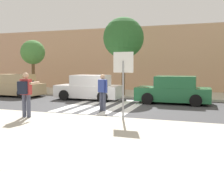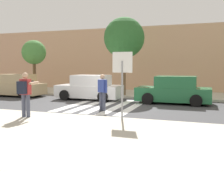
# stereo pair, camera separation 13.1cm
# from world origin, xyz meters

# --- Properties ---
(ground_plane) EXTENTS (120.00, 120.00, 0.00)m
(ground_plane) POSITION_xyz_m (0.00, 0.00, 0.00)
(ground_plane) COLOR #424244
(sidewalk_near) EXTENTS (60.00, 6.00, 0.14)m
(sidewalk_near) POSITION_xyz_m (0.00, -6.20, 0.07)
(sidewalk_near) COLOR beige
(sidewalk_near) RESTS_ON ground
(sidewalk_far) EXTENTS (60.00, 4.80, 0.14)m
(sidewalk_far) POSITION_xyz_m (0.00, 6.00, 0.07)
(sidewalk_far) COLOR beige
(sidewalk_far) RESTS_ON ground
(building_facade_far) EXTENTS (56.00, 4.00, 5.34)m
(building_facade_far) POSITION_xyz_m (0.00, 10.40, 2.67)
(building_facade_far) COLOR tan
(building_facade_far) RESTS_ON ground
(crosswalk_stripe_0) EXTENTS (0.44, 5.20, 0.01)m
(crosswalk_stripe_0) POSITION_xyz_m (-1.60, 0.20, 0.00)
(crosswalk_stripe_0) COLOR silver
(crosswalk_stripe_0) RESTS_ON ground
(crosswalk_stripe_1) EXTENTS (0.44, 5.20, 0.01)m
(crosswalk_stripe_1) POSITION_xyz_m (-0.80, 0.20, 0.00)
(crosswalk_stripe_1) COLOR silver
(crosswalk_stripe_1) RESTS_ON ground
(crosswalk_stripe_2) EXTENTS (0.44, 5.20, 0.01)m
(crosswalk_stripe_2) POSITION_xyz_m (0.00, 0.20, 0.00)
(crosswalk_stripe_2) COLOR silver
(crosswalk_stripe_2) RESTS_ON ground
(crosswalk_stripe_3) EXTENTS (0.44, 5.20, 0.01)m
(crosswalk_stripe_3) POSITION_xyz_m (0.80, 0.20, 0.00)
(crosswalk_stripe_3) COLOR silver
(crosswalk_stripe_3) RESTS_ON ground
(crosswalk_stripe_4) EXTENTS (0.44, 5.20, 0.01)m
(crosswalk_stripe_4) POSITION_xyz_m (1.60, 0.20, 0.00)
(crosswalk_stripe_4) COLOR silver
(crosswalk_stripe_4) RESTS_ON ground
(stop_sign) EXTENTS (0.76, 0.08, 2.49)m
(stop_sign) POSITION_xyz_m (2.17, -3.48, 1.96)
(stop_sign) COLOR gray
(stop_sign) RESTS_ON sidewalk_near
(photographer_with_backpack) EXTENTS (0.61, 0.86, 1.72)m
(photographer_with_backpack) POSITION_xyz_m (-1.46, -4.40, 1.17)
(photographer_with_backpack) COLOR #474C60
(photographer_with_backpack) RESTS_ON sidewalk_near
(pedestrian_crossing) EXTENTS (0.55, 0.36, 1.72)m
(pedestrian_crossing) POSITION_xyz_m (0.50, -1.27, 0.97)
(pedestrian_crossing) COLOR #474C60
(pedestrian_crossing) RESTS_ON ground
(parked_car_tan) EXTENTS (4.10, 1.92, 1.55)m
(parked_car_tan) POSITION_xyz_m (-7.47, 2.30, 0.73)
(parked_car_tan) COLOR tan
(parked_car_tan) RESTS_ON ground
(parked_car_white) EXTENTS (4.10, 1.92, 1.55)m
(parked_car_white) POSITION_xyz_m (-1.78, 2.30, 0.73)
(parked_car_white) COLOR white
(parked_car_white) RESTS_ON ground
(parked_car_green) EXTENTS (4.10, 1.92, 1.55)m
(parked_car_green) POSITION_xyz_m (3.42, 2.30, 0.73)
(parked_car_green) COLOR #236B3D
(parked_car_green) RESTS_ON ground
(street_tree_west) EXTENTS (1.84, 1.84, 3.95)m
(street_tree_west) POSITION_xyz_m (-7.37, 4.32, 3.13)
(street_tree_west) COLOR brown
(street_tree_west) RESTS_ON sidewalk_far
(street_tree_center) EXTENTS (2.74, 2.74, 5.24)m
(street_tree_center) POSITION_xyz_m (-0.13, 4.30, 4.00)
(street_tree_center) COLOR brown
(street_tree_center) RESTS_ON sidewalk_far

